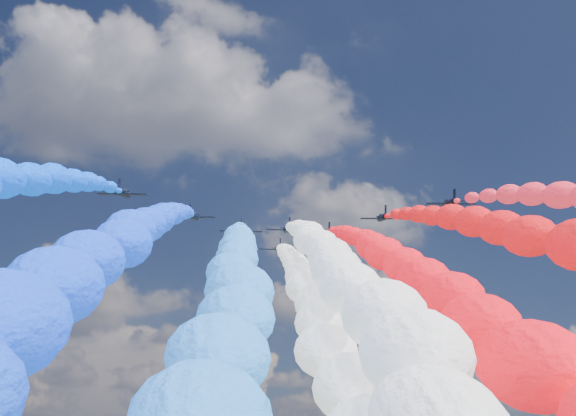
{
  "coord_description": "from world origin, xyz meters",
  "views": [
    {
      "loc": [
        -9.09,
        -151.77,
        47.77
      ],
      "look_at": [
        0.0,
        4.0,
        105.7
      ],
      "focal_mm": 47.67,
      "sensor_mm": 36.0,
      "label": 1
    }
  ],
  "objects": [
    {
      "name": "jet_1",
      "position": [
        -20.53,
        4.97,
        103.7
      ],
      "size": [
        10.38,
        13.69,
        6.32
      ],
      "primitive_type": null,
      "rotation": [
        0.28,
        0.0,
        -0.06
      ],
      "color": "black"
    },
    {
      "name": "trail_2",
      "position": [
        -10.21,
        -53.06,
        76.4
      ],
      "size": [
        6.51,
        129.95,
        58.05
      ],
      "primitive_type": null,
      "color": "blue"
    },
    {
      "name": "trail_3",
      "position": [
        0.41,
        -54.61,
        76.4
      ],
      "size": [
        6.51,
        129.95,
        58.05
      ],
      "primitive_type": null,
      "color": "white"
    },
    {
      "name": "jet_5",
      "position": [
        9.59,
        14.89,
        103.7
      ],
      "size": [
        9.89,
        13.34,
        6.32
      ],
      "primitive_type": null,
      "rotation": [
        0.28,
        0.0,
        0.02
      ],
      "color": "black"
    },
    {
      "name": "trail_6",
      "position": [
        20.61,
        -63.57,
        76.4
      ],
      "size": [
        6.51,
        129.95,
        58.05
      ],
      "primitive_type": null,
      "color": "red"
    },
    {
      "name": "jet_2",
      "position": [
        -10.21,
        13.88,
        103.7
      ],
      "size": [
        9.69,
        13.2,
        6.32
      ],
      "primitive_type": null,
      "rotation": [
        0.28,
        0.0,
        0.01
      ],
      "color": "black"
    },
    {
      "name": "trail_4",
      "position": [
        -0.88,
        -39.65,
        76.4
      ],
      "size": [
        6.51,
        129.95,
        58.05
      ],
      "primitive_type": null,
      "color": "white"
    },
    {
      "name": "jet_3",
      "position": [
        0.41,
        12.32,
        103.7
      ],
      "size": [
        10.03,
        13.44,
        6.32
      ],
      "primitive_type": null,
      "rotation": [
        0.28,
        0.0,
        0.04
      ],
      "color": "black"
    },
    {
      "name": "trail_1",
      "position": [
        -20.53,
        -61.97,
        76.4
      ],
      "size": [
        6.51,
        129.95,
        58.05
      ],
      "primitive_type": null,
      "color": "#123DEE"
    },
    {
      "name": "jet_6",
      "position": [
        20.61,
        3.37,
        103.7
      ],
      "size": [
        9.98,
        13.41,
        6.32
      ],
      "primitive_type": null,
      "rotation": [
        0.28,
        0.0,
        -0.03
      ],
      "color": "black"
    },
    {
      "name": "jet_0",
      "position": [
        -33.7,
        -7.99,
        103.7
      ],
      "size": [
        9.83,
        13.3,
        6.32
      ],
      "primitive_type": null,
      "rotation": [
        0.28,
        0.0,
        -0.02
      ],
      "color": "black"
    },
    {
      "name": "trail_0",
      "position": [
        -33.7,
        -74.92,
        76.4
      ],
      "size": [
        6.51,
        129.95,
        58.05
      ],
      "primitive_type": null,
      "color": "#0645FE"
    },
    {
      "name": "jet_7",
      "position": [
        32.87,
        -6.45,
        103.7
      ],
      "size": [
        10.04,
        13.45,
        6.32
      ],
      "primitive_type": null,
      "rotation": [
        0.28,
        0.0,
        -0.04
      ],
      "color": "black"
    },
    {
      "name": "jet_4",
      "position": [
        -0.88,
        27.28,
        103.7
      ],
      "size": [
        9.83,
        13.3,
        6.32
      ],
      "primitive_type": null,
      "rotation": [
        0.28,
        0.0,
        0.02
      ],
      "color": "black"
    },
    {
      "name": "trail_5",
      "position": [
        9.59,
        -52.04,
        76.4
      ],
      "size": [
        6.51,
        129.95,
        58.05
      ],
      "primitive_type": null,
      "color": "red"
    }
  ]
}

